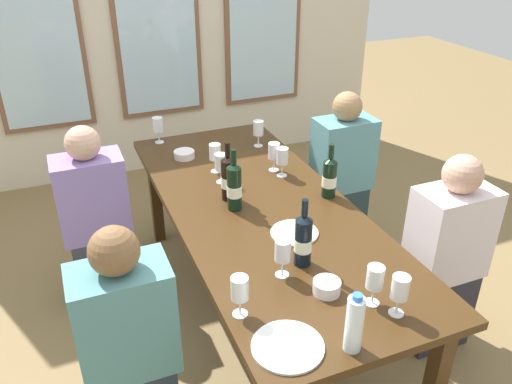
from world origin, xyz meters
name	(u,v)px	position (x,y,z in m)	size (l,w,h in m)	color
ground_plane	(261,315)	(0.00, 0.00, 0.00)	(12.00, 12.00, 0.00)	olive
back_wall_with_windows	(154,2)	(0.00, 2.26, 1.45)	(4.12, 0.10, 2.90)	beige
dining_table	(261,218)	(0.00, 0.00, 0.67)	(0.92, 2.24, 0.74)	#3D2711
white_plate_0	(294,233)	(0.05, -0.30, 0.74)	(0.23, 0.23, 0.01)	white
white_plate_1	(288,346)	(-0.30, -0.95, 0.74)	(0.26, 0.26, 0.01)	white
wine_bottle_0	(228,178)	(-0.13, 0.14, 0.87)	(0.08, 0.08, 0.32)	black
wine_bottle_1	(303,240)	(-0.03, -0.53, 0.86)	(0.08, 0.08, 0.32)	black
wine_bottle_2	(234,186)	(-0.13, 0.03, 0.87)	(0.08, 0.08, 0.33)	black
wine_bottle_3	(329,177)	(0.38, -0.03, 0.85)	(0.08, 0.08, 0.30)	black
tasting_bowl_0	(184,154)	(-0.21, 0.74, 0.76)	(0.13, 0.13, 0.05)	white
tasting_bowl_1	(327,287)	(-0.02, -0.74, 0.77)	(0.11, 0.11, 0.05)	white
water_bottle	(354,324)	(-0.09, -1.04, 0.85)	(0.06, 0.06, 0.24)	white
wine_glass_0	(282,157)	(0.25, 0.28, 0.86)	(0.07, 0.07, 0.17)	white
wine_glass_1	(375,279)	(0.11, -0.87, 0.86)	(0.07, 0.07, 0.17)	white
wine_glass_2	(221,163)	(-0.10, 0.34, 0.86)	(0.07, 0.07, 0.17)	white
wine_glass_3	(158,126)	(-0.30, 1.04, 0.86)	(0.07, 0.07, 0.17)	white
wine_glass_4	(400,289)	(0.16, -0.95, 0.86)	(0.07, 0.07, 0.17)	white
wine_glass_5	(283,251)	(-0.14, -0.57, 0.86)	(0.07, 0.07, 0.17)	white
wine_glass_6	(240,290)	(-0.39, -0.73, 0.86)	(0.07, 0.07, 0.17)	white
wine_glass_7	(258,129)	(0.29, 0.74, 0.86)	(0.07, 0.07, 0.17)	white
wine_glass_8	(274,152)	(0.24, 0.37, 0.86)	(0.07, 0.07, 0.17)	white
wine_glass_9	(215,153)	(-0.09, 0.48, 0.86)	(0.07, 0.07, 0.17)	white
seated_person_0	(130,350)	(-0.80, -0.54, 0.53)	(0.38, 0.24, 1.11)	#26333E
seated_person_1	(445,260)	(0.80, -0.52, 0.53)	(0.38, 0.24, 1.11)	#2D2B34
seated_person_2	(96,222)	(-0.80, 0.54, 0.53)	(0.38, 0.24, 1.11)	#353741
seated_person_3	(341,176)	(0.80, 0.51, 0.53)	(0.38, 0.24, 1.11)	#233638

